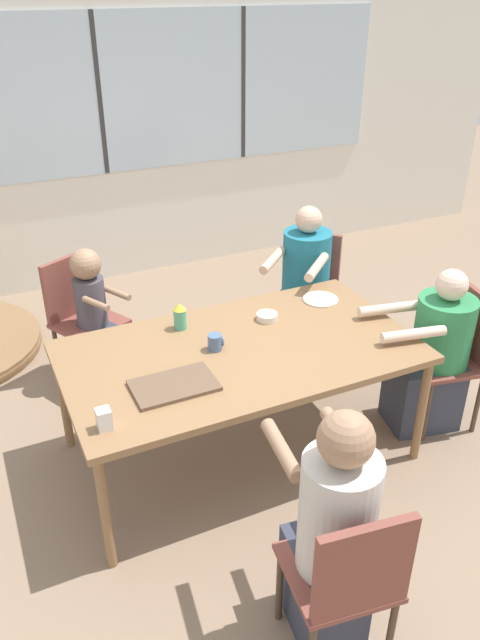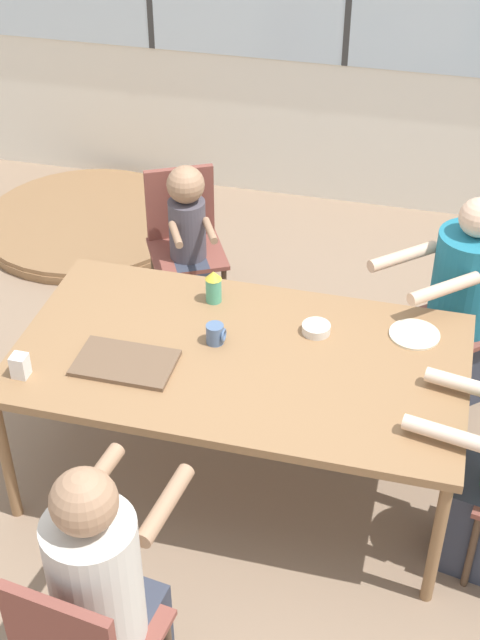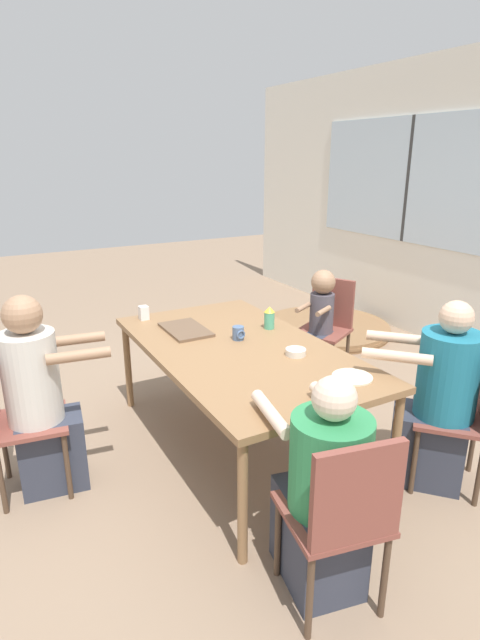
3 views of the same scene
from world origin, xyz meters
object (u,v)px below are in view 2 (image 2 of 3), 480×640
chair_for_toddler (184,232)px  person_toddler (189,251)px  bowl_white_shallow (316,329)px  person_man_teal_shirt (456,315)px  sippy_cup (214,286)px  milk_carton_small (20,366)px  person_man_blue_shirt (105,605)px  folded_table_stack (88,222)px  coffee_mug (216,334)px

chair_for_toddler → person_toddler: person_toddler is taller
chair_for_toddler → bowl_white_shallow: 1.36m
person_man_teal_shirt → sippy_cup: size_ratio=7.06×
milk_carton_small → person_man_blue_shirt: bearing=-51.2°
chair_for_toddler → folded_table_stack: (-0.91, 0.72, -0.47)m
chair_for_toddler → person_toddler: size_ratio=0.88×
chair_for_toddler → coffee_mug: size_ratio=9.67×
person_man_teal_shirt → coffee_mug: person_man_teal_shirt is taller
coffee_mug → bowl_white_shallow: size_ratio=0.72×
person_toddler → milk_carton_small: (-0.27, -1.43, 0.28)m
person_man_blue_shirt → milk_carton_small: person_man_blue_shirt is taller
person_man_blue_shirt → folded_table_stack: (-1.38, 3.12, -0.49)m
person_man_blue_shirt → sippy_cup: person_man_blue_shirt is taller
chair_for_toddler → sippy_cup: sippy_cup is taller
sippy_cup → person_toddler: bearing=115.7°
chair_for_toddler → person_man_teal_shirt: 1.56m
person_toddler → person_man_teal_shirt: bearing=142.1°
person_toddler → bowl_white_shallow: (0.84, -0.84, 0.25)m
milk_carton_small → folded_table_stack: size_ratio=0.07×
person_man_teal_shirt → person_toddler: (-1.44, 0.26, -0.02)m
milk_carton_small → bowl_white_shallow: size_ratio=0.82×
sippy_cup → folded_table_stack: size_ratio=0.11×
milk_carton_small → coffee_mug: bearing=29.9°
coffee_mug → milk_carton_small: (-0.71, -0.41, 0.01)m
person_toddler → sippy_cup: person_toddler is taller
sippy_cup → milk_carton_small: size_ratio=1.57×
coffee_mug → sippy_cup: 0.31m
sippy_cup → folded_table_stack: bearing=130.1°
chair_for_toddler → coffee_mug: chair_for_toddler is taller
person_man_teal_shirt → person_toddler: size_ratio=1.15×
chair_for_toddler → person_man_blue_shirt: 2.45m
coffee_mug → milk_carton_small: bearing=-150.1°
person_man_blue_shirt → sippy_cup: 1.56m
person_man_blue_shirt → person_toddler: 2.30m
chair_for_toddler → milk_carton_small: (-0.20, -1.57, 0.25)m
folded_table_stack → person_man_blue_shirt: bearing=-66.1°
sippy_cup → bowl_white_shallow: (0.50, -0.12, -0.06)m
person_toddler → milk_carton_small: size_ratio=9.65×
chair_for_toddler → person_man_teal_shirt: person_man_teal_shirt is taller
person_man_teal_shirt → person_man_blue_shirt: bearing=109.9°
person_toddler → chair_for_toddler: bearing=-90.0°
bowl_white_shallow → folded_table_stack: (-1.83, 1.70, -0.69)m
person_toddler → person_man_blue_shirt: bearing=72.5°
sippy_cup → coffee_mug: bearing=-72.8°
person_toddler → bowl_white_shallow: person_toddler is taller
folded_table_stack → person_man_teal_shirt: bearing=-24.8°
sippy_cup → milk_carton_small: (-0.62, -0.71, -0.03)m
milk_carton_small → bowl_white_shallow: (1.12, 0.59, -0.03)m
coffee_mug → milk_carton_small: size_ratio=0.88×
person_man_teal_shirt → milk_carton_small: bearing=81.6°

